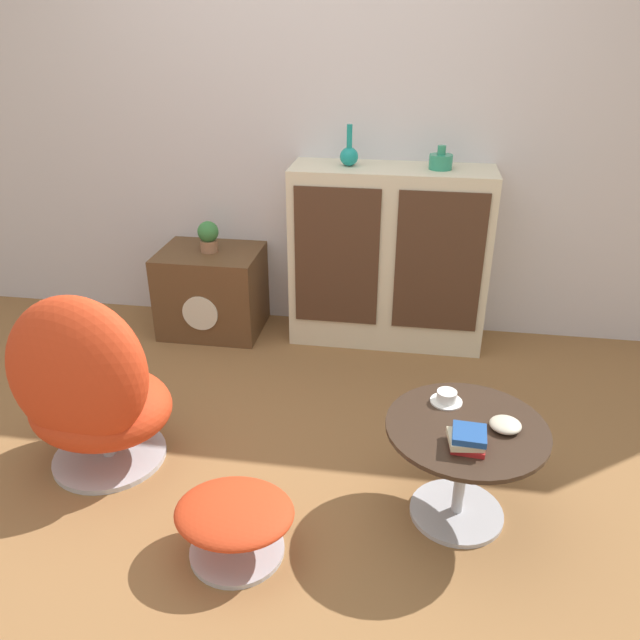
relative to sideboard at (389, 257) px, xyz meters
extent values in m
plane|color=olive|center=(-0.47, -1.38, -0.51)|extent=(12.00, 12.00, 0.00)
cube|color=silver|center=(-0.47, 0.22, 0.79)|extent=(6.40, 0.06, 2.60)
cube|color=beige|center=(0.00, 0.00, 0.00)|extent=(1.11, 0.36, 1.03)
cube|color=#472D1E|center=(-0.28, -0.18, 0.05)|extent=(0.46, 0.01, 0.78)
cube|color=#472D1E|center=(0.28, -0.18, 0.05)|extent=(0.46, 0.01, 0.78)
cube|color=brown|center=(-1.05, -0.05, -0.26)|extent=(0.59, 0.47, 0.51)
cylinder|color=beige|center=(-1.05, -0.28, -0.30)|extent=(0.21, 0.01, 0.21)
cylinder|color=#B7B7BC|center=(-1.13, -1.34, -0.50)|extent=(0.49, 0.49, 0.02)
cylinder|color=#B7B7BC|center=(-1.13, -1.34, -0.44)|extent=(0.06, 0.06, 0.10)
ellipsoid|color=red|center=(-1.13, -1.34, -0.24)|extent=(0.65, 0.56, 0.29)
ellipsoid|color=red|center=(-1.14, -1.45, 0.00)|extent=(0.64, 0.42, 0.65)
cylinder|color=#B7B7BC|center=(-0.42, -1.77, -0.50)|extent=(0.35, 0.35, 0.02)
cylinder|color=#B7B7BC|center=(-0.42, -1.77, -0.43)|extent=(0.04, 0.04, 0.12)
ellipsoid|color=red|center=(-0.42, -1.77, -0.32)|extent=(0.43, 0.37, 0.09)
cylinder|color=#B7B7BC|center=(0.38, -1.45, -0.50)|extent=(0.36, 0.36, 0.02)
cylinder|color=#B7B7BC|center=(0.38, -1.45, -0.30)|extent=(0.04, 0.04, 0.38)
cylinder|color=#332319|center=(0.38, -1.45, -0.10)|extent=(0.59, 0.59, 0.02)
ellipsoid|color=teal|center=(-0.24, 0.00, 0.56)|extent=(0.10, 0.10, 0.10)
cylinder|color=teal|center=(-0.24, 0.00, 0.67)|extent=(0.03, 0.03, 0.12)
cylinder|color=#2D8E6B|center=(0.25, 0.00, 0.55)|extent=(0.12, 0.12, 0.08)
cylinder|color=#2D8E6B|center=(0.25, 0.00, 0.61)|extent=(0.04, 0.04, 0.05)
cylinder|color=#996B4C|center=(-1.05, -0.05, 0.03)|extent=(0.10, 0.10, 0.07)
sphere|color=#387A3D|center=(-1.05, -0.05, 0.11)|extent=(0.12, 0.12, 0.12)
cylinder|color=white|center=(0.30, -1.30, -0.09)|extent=(0.12, 0.12, 0.01)
cylinder|color=white|center=(0.30, -1.30, -0.07)|extent=(0.08, 0.08, 0.05)
cube|color=red|center=(0.37, -1.57, -0.08)|extent=(0.12, 0.13, 0.02)
cube|color=beige|center=(0.36, -1.57, -0.06)|extent=(0.13, 0.13, 0.02)
cube|color=#1E478C|center=(0.37, -1.57, -0.04)|extent=(0.12, 0.12, 0.02)
ellipsoid|color=beige|center=(0.51, -1.45, -0.07)|extent=(0.11, 0.11, 0.04)
camera|label=1|loc=(0.14, -3.37, 1.26)|focal=35.00mm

